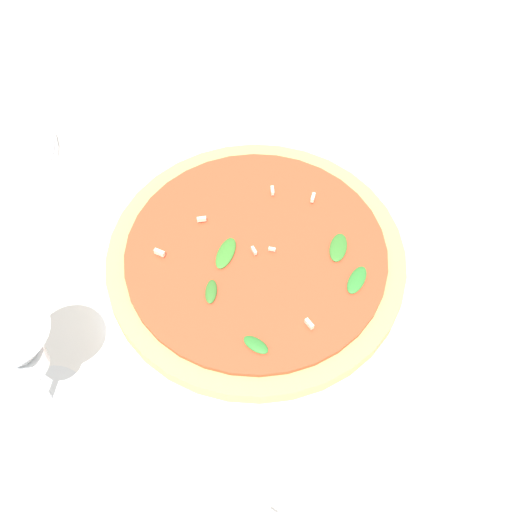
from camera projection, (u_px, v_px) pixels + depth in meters
ground_plane at (252, 239)px, 0.87m from camera, size 6.00×6.00×0.00m
pizza_arugula_main at (256, 262)px, 0.83m from camera, size 0.37×0.37×0.05m
wine_glass at (20, 352)px, 0.66m from camera, size 0.08×0.08×0.16m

